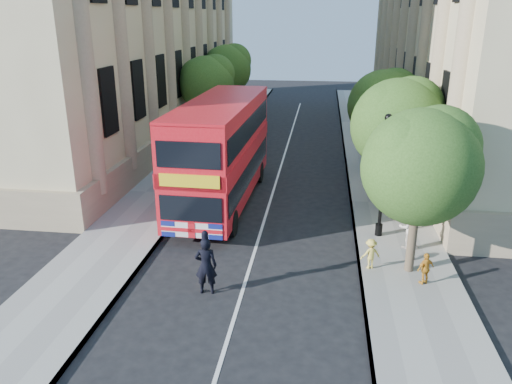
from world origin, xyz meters
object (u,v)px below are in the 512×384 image
at_px(police_constable, 206,266).
at_px(woman_pedestrian, 409,227).
at_px(box_van, 220,160).
at_px(lamp_post, 383,181).
at_px(double_decker_bus, 222,149).

bearing_deg(police_constable, woman_pedestrian, -156.66).
bearing_deg(box_van, woman_pedestrian, -36.73).
xyz_separation_m(lamp_post, woman_pedestrian, (1.03, -1.07, -1.52)).
bearing_deg(lamp_post, double_decker_bus, 156.27).
height_order(lamp_post, box_van, lamp_post).
xyz_separation_m(police_constable, woman_pedestrian, (7.22, 4.24, -0.02)).
relative_size(lamp_post, box_van, 0.92).
distance_m(double_decker_bus, police_constable, 8.79).
distance_m(double_decker_bus, box_van, 2.59).
xyz_separation_m(double_decker_bus, woman_pedestrian, (8.37, -4.30, -1.78)).
bearing_deg(police_constable, box_van, -88.01).
xyz_separation_m(box_van, police_constable, (1.71, -10.75, -0.55)).
bearing_deg(double_decker_bus, box_van, 105.86).
distance_m(box_van, police_constable, 10.90).
relative_size(double_decker_bus, police_constable, 5.43).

